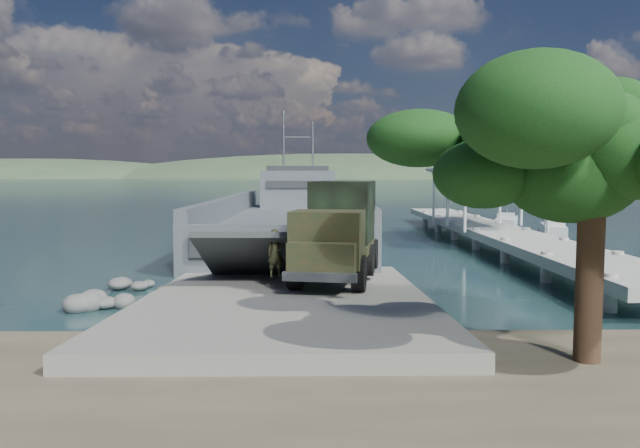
{
  "coord_description": "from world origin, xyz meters",
  "views": [
    {
      "loc": [
        0.95,
        -23.48,
        4.89
      ],
      "look_at": [
        1.29,
        6.0,
        2.47
      ],
      "focal_mm": 35.0,
      "sensor_mm": 36.0,
      "label": 1
    }
  ],
  "objects": [
    {
      "name": "distant_headlands",
      "position": [
        50.0,
        560.0,
        0.0
      ],
      "size": [
        1000.0,
        240.0,
        48.0
      ],
      "primitive_type": null,
      "color": "#395133",
      "rests_on": "ground"
    },
    {
      "name": "boat_ramp",
      "position": [
        0.0,
        -1.0,
        0.25
      ],
      "size": [
        10.0,
        18.0,
        0.5
      ],
      "primitive_type": "cube",
      "color": "gray",
      "rests_on": "ground"
    },
    {
      "name": "overhang_tree",
      "position": [
        6.98,
        -8.49,
        5.79
      ],
      "size": [
        7.95,
        7.32,
        7.22
      ],
      "color": "#311D13",
      "rests_on": "ground"
    },
    {
      "name": "ground",
      "position": [
        0.0,
        0.0,
        0.0
      ],
      "size": [
        1400.0,
        1400.0,
        0.0
      ],
      "primitive_type": "plane",
      "color": "#1C4144",
      "rests_on": "ground"
    },
    {
      "name": "soldier",
      "position": [
        -0.48,
        0.35,
        1.42
      ],
      "size": [
        0.78,
        0.64,
        1.84
      ],
      "primitive_type": "imported",
      "rotation": [
        0.0,
        0.0,
        0.34
      ],
      "color": "black",
      "rests_on": "boat_ramp"
    },
    {
      "name": "sailboat_far",
      "position": [
        19.13,
        34.52,
        0.37
      ],
      "size": [
        3.63,
        5.9,
        6.93
      ],
      "rotation": [
        0.0,
        0.0,
        -0.38
      ],
      "color": "silver",
      "rests_on": "ground"
    },
    {
      "name": "pier",
      "position": [
        13.0,
        18.77,
        1.6
      ],
      "size": [
        6.4,
        44.0,
        6.1
      ],
      "color": "#A7A69D",
      "rests_on": "ground"
    },
    {
      "name": "landing_craft",
      "position": [
        -0.49,
        21.34,
        0.93
      ],
      "size": [
        10.11,
        38.27,
        11.32
      ],
      "rotation": [
        0.0,
        0.0,
        -0.01
      ],
      "color": "#4F555D",
      "rests_on": "ground"
    },
    {
      "name": "shoreline_rocks",
      "position": [
        -6.2,
        0.5,
        0.0
      ],
      "size": [
        3.2,
        5.6,
        0.9
      ],
      "primitive_type": null,
      "color": "slate",
      "rests_on": "ground"
    },
    {
      "name": "military_truck",
      "position": [
        2.04,
        2.56,
        2.5
      ],
      "size": [
        4.16,
        9.0,
        4.02
      ],
      "rotation": [
        0.0,
        0.0,
        -0.18
      ],
      "color": "black",
      "rests_on": "boat_ramp"
    },
    {
      "name": "sailboat_near",
      "position": [
        20.3,
        26.14,
        0.37
      ],
      "size": [
        3.16,
        5.89,
        6.88
      ],
      "rotation": [
        0.0,
        0.0,
        -0.28
      ],
      "color": "silver",
      "rests_on": "ground"
    }
  ]
}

